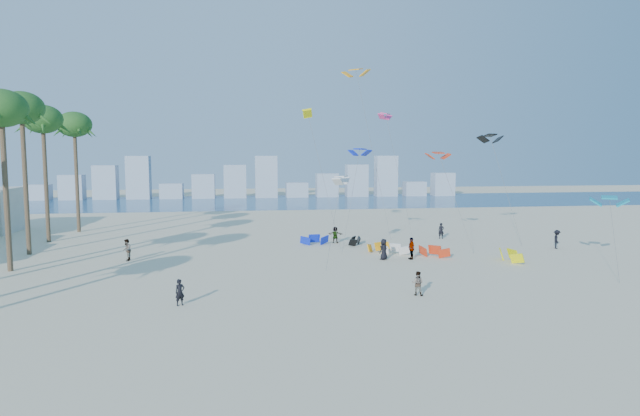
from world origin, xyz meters
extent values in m
plane|color=beige|center=(0.00, 0.00, 0.00)|extent=(220.00, 220.00, 0.00)
plane|color=navy|center=(0.00, 72.00, 0.01)|extent=(220.00, 220.00, 0.00)
imported|color=black|center=(-6.99, 4.52, 0.79)|extent=(0.68, 0.60, 1.58)
imported|color=gray|center=(7.65, 4.78, 0.77)|extent=(0.94, 0.87, 1.55)
imported|color=black|center=(8.48, 16.29, 0.88)|extent=(1.03, 0.98, 1.77)
imported|color=gray|center=(10.83, 16.10, 0.94)|extent=(0.56, 1.14, 1.88)
imported|color=black|center=(25.98, 19.13, 0.89)|extent=(1.11, 1.32, 1.77)
imported|color=gray|center=(5.87, 25.28, 0.83)|extent=(1.61, 0.98, 1.65)
imported|color=black|center=(17.36, 26.43, 0.82)|extent=(0.68, 0.54, 1.65)
imported|color=gray|center=(-12.92, 18.82, 0.92)|extent=(0.76, 0.94, 1.83)
cylinder|color=#595959|center=(4.05, 15.36, 3.49)|extent=(2.13, 5.29, 6.99)
cylinder|color=#595959|center=(6.66, 21.25, 4.68)|extent=(2.62, 4.79, 9.37)
cylinder|color=#595959|center=(16.39, 20.42, 4.50)|extent=(1.67, 5.18, 9.02)
cylinder|color=#595959|center=(4.39, 23.58, 6.58)|extent=(2.77, 3.63, 13.17)
cylinder|color=#595959|center=(14.05, 31.30, 6.74)|extent=(1.99, 4.58, 13.48)
cylinder|color=#595959|center=(23.39, 7.79, 2.82)|extent=(1.68, 3.82, 5.65)
cylinder|color=#595959|center=(10.47, 28.72, 9.00)|extent=(2.86, 4.95, 18.01)
cylinder|color=#595959|center=(22.69, 23.09, 5.39)|extent=(1.71, 4.20, 10.78)
cylinder|color=brown|center=(-20.92, 16.00, 6.15)|extent=(0.40, 0.40, 12.30)
ellipsoid|color=#20551E|center=(-20.92, 16.00, 12.30)|extent=(3.80, 3.80, 2.85)
cylinder|color=brown|center=(-22.12, 23.00, 6.44)|extent=(0.40, 0.40, 12.88)
ellipsoid|color=#20551E|center=(-22.12, 23.00, 12.88)|extent=(3.80, 3.80, 2.85)
cylinder|color=brown|center=(-22.81, 30.00, 6.16)|extent=(0.40, 0.40, 12.32)
ellipsoid|color=#20551E|center=(-22.81, 30.00, 12.32)|extent=(3.80, 3.80, 2.85)
cylinder|color=brown|center=(-21.88, 37.00, 6.09)|extent=(0.40, 0.40, 12.17)
ellipsoid|color=#20551E|center=(-21.88, 37.00, 12.17)|extent=(3.80, 3.80, 2.85)
cube|color=#9EADBF|center=(-42.00, 82.00, 1.50)|extent=(4.40, 3.00, 3.00)
cube|color=#9EADBF|center=(-35.80, 82.00, 2.40)|extent=(4.40, 3.00, 4.80)
cube|color=#9EADBF|center=(-29.60, 82.00, 3.30)|extent=(4.40, 3.00, 6.60)
cube|color=#9EADBF|center=(-23.40, 82.00, 4.20)|extent=(4.40, 3.00, 8.40)
cube|color=#9EADBF|center=(-17.20, 82.00, 1.50)|extent=(4.40, 3.00, 3.00)
cube|color=#9EADBF|center=(-11.00, 82.00, 2.40)|extent=(4.40, 3.00, 4.80)
cube|color=#9EADBF|center=(-4.80, 82.00, 3.30)|extent=(4.40, 3.00, 6.60)
cube|color=#9EADBF|center=(1.40, 82.00, 4.20)|extent=(4.40, 3.00, 8.40)
cube|color=#9EADBF|center=(7.60, 82.00, 1.50)|extent=(4.40, 3.00, 3.00)
cube|color=#9EADBF|center=(13.80, 82.00, 2.40)|extent=(4.40, 3.00, 4.80)
cube|color=#9EADBF|center=(20.00, 82.00, 3.30)|extent=(4.40, 3.00, 6.60)
cube|color=#9EADBF|center=(26.20, 82.00, 4.20)|extent=(4.40, 3.00, 8.40)
cube|color=#9EADBF|center=(32.40, 82.00, 1.50)|extent=(4.40, 3.00, 3.00)
cube|color=#9EADBF|center=(38.60, 82.00, 2.40)|extent=(4.40, 3.00, 4.80)
camera|label=1|loc=(-3.19, -27.65, 9.00)|focal=30.44mm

